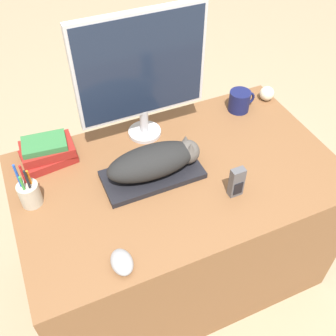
# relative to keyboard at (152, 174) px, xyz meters

# --- Properties ---
(ground_plane) EXTENTS (12.00, 12.00, 0.00)m
(ground_plane) POSITION_rel_keyboard_xyz_m (0.10, -0.40, -0.72)
(ground_plane) COLOR #998466
(desk) EXTENTS (1.27, 0.77, 0.71)m
(desk) POSITION_rel_keyboard_xyz_m (0.10, -0.02, -0.37)
(desk) COLOR brown
(desk) RESTS_ON ground_plane
(keyboard) EXTENTS (0.38, 0.18, 0.02)m
(keyboard) POSITION_rel_keyboard_xyz_m (0.00, 0.00, 0.00)
(keyboard) COLOR black
(keyboard) RESTS_ON desk
(cat) EXTENTS (0.37, 0.15, 0.12)m
(cat) POSITION_rel_keyboard_xyz_m (0.02, 0.00, 0.07)
(cat) COLOR black
(cat) RESTS_ON keyboard
(monitor) EXTENTS (0.52, 0.14, 0.54)m
(monitor) POSITION_rel_keyboard_xyz_m (0.07, 0.25, 0.30)
(monitor) COLOR #B7B7BC
(monitor) RESTS_ON desk
(computer_mouse) EXTENTS (0.07, 0.10, 0.04)m
(computer_mouse) POSITION_rel_keyboard_xyz_m (-0.24, -0.32, 0.01)
(computer_mouse) COLOR gray
(computer_mouse) RESTS_ON desk
(coffee_mug) EXTENTS (0.13, 0.10, 0.10)m
(coffee_mug) POSITION_rel_keyboard_xyz_m (0.53, 0.24, 0.04)
(coffee_mug) COLOR #141947
(coffee_mug) RESTS_ON desk
(pen_cup) EXTENTS (0.08, 0.08, 0.20)m
(pen_cup) POSITION_rel_keyboard_xyz_m (-0.45, 0.06, 0.04)
(pen_cup) COLOR #B2A893
(pen_cup) RESTS_ON desk
(baseball) EXTENTS (0.07, 0.07, 0.07)m
(baseball) POSITION_rel_keyboard_xyz_m (0.69, 0.25, 0.02)
(baseball) COLOR beige
(baseball) RESTS_ON desk
(phone) EXTENTS (0.05, 0.03, 0.13)m
(phone) POSITION_rel_keyboard_xyz_m (0.25, -0.20, 0.05)
(phone) COLOR #4C4C51
(phone) RESTS_ON desk
(book_stack) EXTENTS (0.22, 0.17, 0.10)m
(book_stack) POSITION_rel_keyboard_xyz_m (-0.35, 0.26, 0.04)
(book_stack) COLOR maroon
(book_stack) RESTS_ON desk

